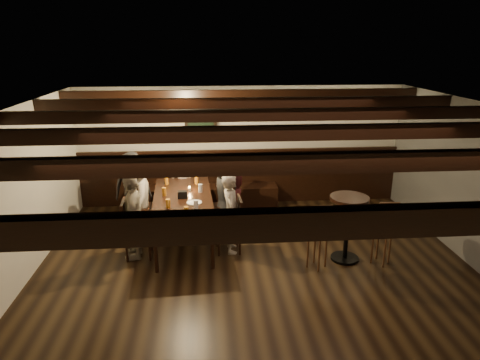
{
  "coord_description": "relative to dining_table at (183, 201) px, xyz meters",
  "views": [
    {
      "loc": [
        -0.68,
        -4.93,
        3.22
      ],
      "look_at": [
        -0.19,
        1.3,
        1.19
      ],
      "focal_mm": 32.0,
      "sensor_mm": 36.0,
      "label": 1
    }
  ],
  "objects": [
    {
      "name": "room",
      "position": [
        0.82,
        0.51,
        0.35
      ],
      "size": [
        7.0,
        7.0,
        7.0
      ],
      "color": "black",
      "rests_on": "ground"
    },
    {
      "name": "dining_table",
      "position": [
        0.0,
        0.0,
        0.0
      ],
      "size": [
        1.06,
        2.15,
        0.79
      ],
      "rotation": [
        0.0,
        0.0,
        0.05
      ],
      "color": "black",
      "rests_on": "floor"
    },
    {
      "name": "chair_left_near",
      "position": [
        -0.74,
        0.41,
        -0.43
      ],
      "size": [
        0.46,
        0.46,
        0.95
      ],
      "rotation": [
        0.0,
        0.0,
        -1.52
      ],
      "color": "black",
      "rests_on": "floor"
    },
    {
      "name": "chair_left_far",
      "position": [
        -0.69,
        -0.49,
        -0.44
      ],
      "size": [
        0.45,
        0.45,
        0.93
      ],
      "rotation": [
        0.0,
        0.0,
        -1.52
      ],
      "color": "black",
      "rests_on": "floor"
    },
    {
      "name": "chair_right_near",
      "position": [
        0.69,
        0.49,
        -0.46
      ],
      "size": [
        0.41,
        0.41,
        0.85
      ],
      "rotation": [
        0.0,
        0.0,
        1.62
      ],
      "color": "black",
      "rests_on": "floor"
    },
    {
      "name": "chair_right_far",
      "position": [
        0.74,
        -0.41,
        -0.45
      ],
      "size": [
        0.43,
        0.43,
        0.9
      ],
      "rotation": [
        0.0,
        0.0,
        1.62
      ],
      "color": "black",
      "rests_on": "floor"
    },
    {
      "name": "person_bench_left",
      "position": [
        -0.95,
        0.85,
        -0.05
      ],
      "size": [
        0.69,
        0.47,
        1.36
      ],
      "primitive_type": "imported",
      "rotation": [
        0.0,
        0.0,
        3.2
      ],
      "color": "#262528",
      "rests_on": "floor"
    },
    {
      "name": "person_bench_centre",
      "position": [
        -0.06,
        1.05,
        -0.13
      ],
      "size": [
        0.45,
        0.31,
        1.18
      ],
      "primitive_type": "imported",
      "rotation": [
        0.0,
        0.0,
        3.2
      ],
      "color": "gray",
      "rests_on": "floor"
    },
    {
      "name": "person_bench_right",
      "position": [
        0.85,
        0.95,
        -0.14
      ],
      "size": [
        0.6,
        0.48,
        1.18
      ],
      "primitive_type": "imported",
      "rotation": [
        0.0,
        0.0,
        3.2
      ],
      "color": "maroon",
      "rests_on": "floor"
    },
    {
      "name": "person_left_near",
      "position": [
        -0.77,
        0.41,
        -0.03
      ],
      "size": [
        0.57,
        0.93,
        1.4
      ],
      "primitive_type": "imported",
      "rotation": [
        0.0,
        0.0,
        -1.52
      ],
      "color": "#AEA193",
      "rests_on": "floor"
    },
    {
      "name": "person_left_far",
      "position": [
        -0.72,
        -0.49,
        -0.05
      ],
      "size": [
        0.37,
        0.81,
        1.35
      ],
      "primitive_type": "imported",
      "rotation": [
        0.0,
        0.0,
        -1.52
      ],
      "color": "gray",
      "rests_on": "floor"
    },
    {
      "name": "person_right_near",
      "position": [
        0.72,
        0.49,
        -0.07
      ],
      "size": [
        0.45,
        0.66,
        1.31
      ],
      "primitive_type": "imported",
      "rotation": [
        0.0,
        0.0,
        1.62
      ],
      "color": "black",
      "rests_on": "floor"
    },
    {
      "name": "person_right_far",
      "position": [
        0.77,
        -0.41,
        -0.08
      ],
      "size": [
        0.34,
        0.49,
        1.3
      ],
      "primitive_type": "imported",
      "rotation": [
        0.0,
        0.0,
        1.62
      ],
      "color": "#A9A08F",
      "rests_on": "floor"
    },
    {
      "name": "pint_a",
      "position": [
        -0.32,
        0.68,
        0.13
      ],
      "size": [
        0.07,
        0.07,
        0.14
      ],
      "primitive_type": "cylinder",
      "color": "#BF7219",
      "rests_on": "dining_table"
    },
    {
      "name": "pint_b",
      "position": [
        0.21,
        0.66,
        0.13
      ],
      "size": [
        0.07,
        0.07,
        0.14
      ],
      "primitive_type": "cylinder",
      "color": "#BF7219",
      "rests_on": "dining_table"
    },
    {
      "name": "pint_c",
      "position": [
        -0.3,
        0.08,
        0.13
      ],
      "size": [
        0.07,
        0.07,
        0.14
      ],
      "primitive_type": "cylinder",
      "color": "#BF7219",
      "rests_on": "dining_table"
    },
    {
      "name": "pint_d",
      "position": [
        0.29,
        0.22,
        0.13
      ],
      "size": [
        0.07,
        0.07,
        0.14
      ],
      "primitive_type": "cylinder",
      "color": "silver",
      "rests_on": "dining_table"
    },
    {
      "name": "pint_e",
      "position": [
        -0.2,
        -0.46,
        0.13
      ],
      "size": [
        0.07,
        0.07,
        0.14
      ],
      "primitive_type": "cylinder",
      "color": "#BF7219",
      "rests_on": "dining_table"
    },
    {
      "name": "pint_f",
      "position": [
        0.23,
        -0.54,
        0.13
      ],
      "size": [
        0.07,
        0.07,
        0.14
      ],
      "primitive_type": "cylinder",
      "color": "silver",
      "rests_on": "dining_table"
    },
    {
      "name": "pint_g",
      "position": [
        0.09,
        -0.8,
        0.13
      ],
      "size": [
        0.07,
        0.07,
        0.14
      ],
      "primitive_type": "cylinder",
      "color": "#BF7219",
      "rests_on": "dining_table"
    },
    {
      "name": "plate_near",
      "position": [
        -0.11,
        -0.71,
        0.07
      ],
      "size": [
        0.24,
        0.24,
        0.01
      ],
      "primitive_type": "cylinder",
      "color": "white",
      "rests_on": "dining_table"
    },
    {
      "name": "plate_far",
      "position": [
        0.2,
        -0.29,
        0.07
      ],
      "size": [
        0.24,
        0.24,
        0.01
      ],
      "primitive_type": "cylinder",
      "color": "white",
      "rests_on": "dining_table"
    },
    {
      "name": "condiment_caddy",
      "position": [
        0.0,
        -0.05,
        0.12
      ],
      "size": [
        0.15,
        0.1,
        0.12
      ],
      "primitive_type": "cube",
      "color": "black",
      "rests_on": "dining_table"
    },
    {
      "name": "candle",
      "position": [
        0.1,
        0.31,
        0.09
      ],
      "size": [
        0.05,
        0.05,
        0.05
      ],
      "primitive_type": "cylinder",
      "color": "beige",
      "rests_on": "dining_table"
    },
    {
      "name": "high_top_table",
      "position": [
        2.51,
        -0.85,
        -0.05
      ],
      "size": [
        0.58,
        0.58,
        1.03
      ],
      "color": "black",
      "rests_on": "floor"
    },
    {
      "name": "bar_stool_left",
      "position": [
        2.01,
        -1.05,
        -0.34
      ],
      "size": [
        0.33,
        0.34,
        1.05
      ],
      "rotation": [
        0.0,
        0.0,
        0.04
      ],
      "color": "#3A2412",
      "rests_on": "floor"
    },
    {
      "name": "bar_stool_right",
      "position": [
        3.01,
        -1.0,
        -0.34
      ],
      "size": [
        0.33,
        0.35,
        1.05
      ],
      "rotation": [
        0.0,
        0.0,
        -0.08
      ],
      "color": "#3A2412",
      "rests_on": "floor"
    }
  ]
}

